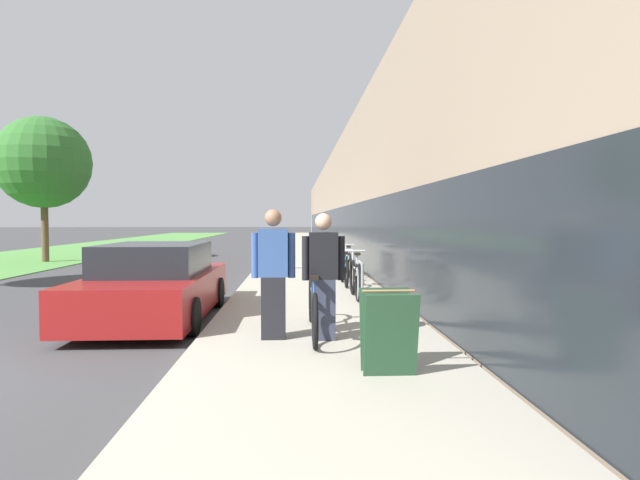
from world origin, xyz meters
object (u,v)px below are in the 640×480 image
tandem_bicycle (313,308)px  person_bystander (273,274)px  cruiser_bike_farthest (347,263)px  person_rider (323,276)px  street_tree_far (43,163)px  cruiser_bike_nearest (355,279)px  sandwich_board_sign (388,331)px  cruiser_bike_middle (344,270)px  parked_sedan_curbside (155,285)px  bike_rack_hoop (360,278)px

tandem_bicycle → person_bystander: size_ratio=1.35×
cruiser_bike_farthest → person_rider: bearing=-98.3°
person_rider → street_tree_far: bearing=126.8°
cruiser_bike_farthest → street_tree_far: 14.09m
cruiser_bike_nearest → sandwich_board_sign: bearing=-92.8°
person_rider → cruiser_bike_nearest: (0.86, 3.52, -0.46)m
street_tree_far → cruiser_bike_middle: bearing=-37.1°
tandem_bicycle → sandwich_board_sign: tandem_bicycle is taller
cruiser_bike_middle → parked_sedan_curbside: 5.08m
person_rider → cruiser_bike_farthest: size_ratio=0.97×
tandem_bicycle → sandwich_board_sign: size_ratio=2.67×
cruiser_bike_nearest → cruiser_bike_middle: bearing=90.8°
street_tree_far → cruiser_bike_nearest: bearing=-43.0°
person_rider → cruiser_bike_farthest: bearing=81.7°
tandem_bicycle → person_bystander: 0.78m
tandem_bicycle → person_rider: bearing=-65.3°
person_bystander → cruiser_bike_nearest: person_bystander is taller
bike_rack_hoop → parked_sedan_curbside: 3.77m
tandem_bicycle → bike_rack_hoop: tandem_bicycle is taller
person_rider → bike_rack_hoop: 2.85m
tandem_bicycle → cruiser_bike_nearest: cruiser_bike_nearest is taller
person_bystander → cruiser_bike_nearest: (1.55, 3.43, -0.49)m
cruiser_bike_middle → cruiser_bike_farthest: bearing=81.9°
cruiser_bike_middle → street_tree_far: street_tree_far is taller
sandwich_board_sign → bike_rack_hoop: bearing=86.6°
tandem_bicycle → sandwich_board_sign: (0.74, -1.83, 0.06)m
cruiser_bike_nearest → person_rider: bearing=-103.7°
cruiser_bike_farthest → parked_sedan_curbside: bearing=-125.8°
sandwich_board_sign → person_bystander: bearing=128.6°
sandwich_board_sign → street_tree_far: 19.85m
person_rider → cruiser_bike_nearest: 3.65m
street_tree_far → sandwich_board_sign: bearing=-54.4°
bike_rack_hoop → cruiser_bike_middle: 2.92m
tandem_bicycle → person_rider: 0.58m
cruiser_bike_nearest → cruiser_bike_farthest: cruiser_bike_nearest is taller
cruiser_bike_farthest → parked_sedan_curbside: (-3.99, -5.54, 0.11)m
person_bystander → parked_sedan_curbside: 3.02m
tandem_bicycle → cruiser_bike_farthest: 7.48m
cruiser_bike_nearest → tandem_bicycle: bearing=-107.1°
cruiser_bike_nearest → cruiser_bike_middle: size_ratio=0.98×
person_rider → parked_sedan_curbside: (-2.87, 2.13, -0.38)m
tandem_bicycle → cruiser_bike_farthest: bearing=80.3°
person_rider → parked_sedan_curbside: person_rider is taller
person_rider → street_tree_far: 18.20m
cruiser_bike_farthest → sandwich_board_sign: bearing=-93.2°
person_bystander → cruiser_bike_nearest: 3.80m
parked_sedan_curbside → cruiser_bike_nearest: bearing=20.4°
bike_rack_hoop → cruiser_bike_middle: bearing=90.5°
person_bystander → sandwich_board_sign: size_ratio=1.98×
person_rider → person_bystander: size_ratio=0.97×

